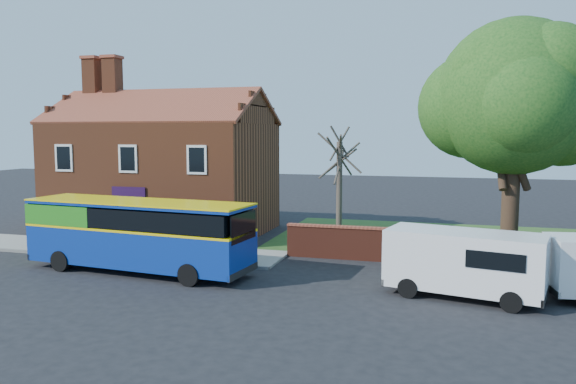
% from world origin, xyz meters
% --- Properties ---
extents(ground, '(120.00, 120.00, 0.00)m').
position_xyz_m(ground, '(0.00, 0.00, 0.00)').
color(ground, black).
rests_on(ground, ground).
extents(pavement, '(18.00, 3.50, 0.12)m').
position_xyz_m(pavement, '(-7.00, 5.75, 0.06)').
color(pavement, gray).
rests_on(pavement, ground).
extents(kerb, '(18.00, 0.15, 0.14)m').
position_xyz_m(kerb, '(-7.00, 4.00, 0.07)').
color(kerb, slate).
rests_on(kerb, ground).
extents(grass_strip, '(26.00, 12.00, 0.04)m').
position_xyz_m(grass_strip, '(13.00, 13.00, 0.02)').
color(grass_strip, '#426B28').
rests_on(grass_strip, ground).
extents(shop_building, '(12.30, 8.13, 10.50)m').
position_xyz_m(shop_building, '(-7.02, 11.50, 3.41)').
color(shop_building, brown).
rests_on(shop_building, ground).
extents(boundary_wall, '(22.00, 0.38, 1.60)m').
position_xyz_m(boundary_wall, '(13.00, 7.00, 0.81)').
color(boundary_wall, maroon).
rests_on(boundary_wall, ground).
extents(bus, '(10.32, 3.59, 3.08)m').
position_xyz_m(bus, '(-3.62, 2.19, 1.75)').
color(bus, navy).
rests_on(bus, ground).
extents(van_near, '(5.86, 3.36, 2.42)m').
position_xyz_m(van_near, '(10.09, 2.03, 1.36)').
color(van_near, white).
rests_on(van_near, ground).
extents(large_tree, '(9.29, 7.35, 11.33)m').
position_xyz_m(large_tree, '(12.43, 10.00, 7.42)').
color(large_tree, black).
rests_on(large_tree, ground).
extents(bare_tree, '(2.25, 2.69, 6.01)m').
position_xyz_m(bare_tree, '(3.86, 10.47, 3.09)').
color(bare_tree, '#4C4238').
rests_on(bare_tree, ground).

